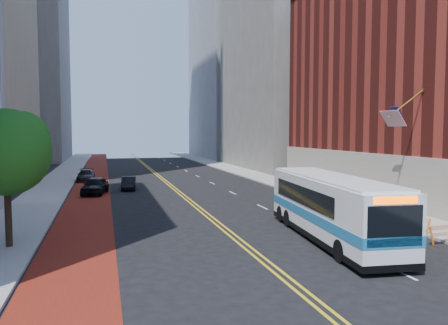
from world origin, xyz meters
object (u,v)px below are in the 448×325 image
Objects in this scene: street_tree at (7,149)px; car_b at (129,183)px; car_c at (86,176)px; transit_bus at (330,206)px; car_a at (95,186)px.

street_tree is 22.45m from car_b.
street_tree is 29.76m from car_c.
car_c is at bearing 85.33° from street_tree.
car_b is at bearing 117.38° from transit_bus.
car_a is (3.62, 18.48, -4.12)m from street_tree.
car_a reaches higher than car_b.
car_b is 9.47m from car_c.
street_tree is at bearing -94.50° from car_c.
transit_bus reaches higher than car_b.
car_b is at bearing -62.30° from car_c.
street_tree reaches higher than car_b.
car_b is 0.82× the size of car_c.
transit_bus reaches higher than car_a.
street_tree is at bearing 177.38° from transit_bus.
car_b is at bearing 50.29° from car_a.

